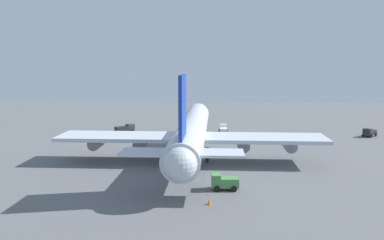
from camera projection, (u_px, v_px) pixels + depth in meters
ground_plane at (192, 159)px, 81.88m from camera, size 236.09×236.09×0.00m
cargo_airplane at (192, 132)px, 80.74m from camera, size 59.02×51.43×17.49m
cargo_loader at (125, 128)px, 111.83m from camera, size 4.90×5.26×2.29m
pushback_tractor at (369, 132)px, 106.29m from camera, size 4.74×4.54×2.22m
fuel_truck at (223, 129)px, 111.96m from camera, size 4.81×2.45×2.20m
baggage_tug at (224, 182)px, 61.85m from camera, size 2.90×4.23×2.42m
safety_cone_nose at (196, 134)px, 108.11m from camera, size 0.47×0.47×0.68m
safety_cone_tail at (209, 202)px, 55.34m from camera, size 0.57×0.57×0.81m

